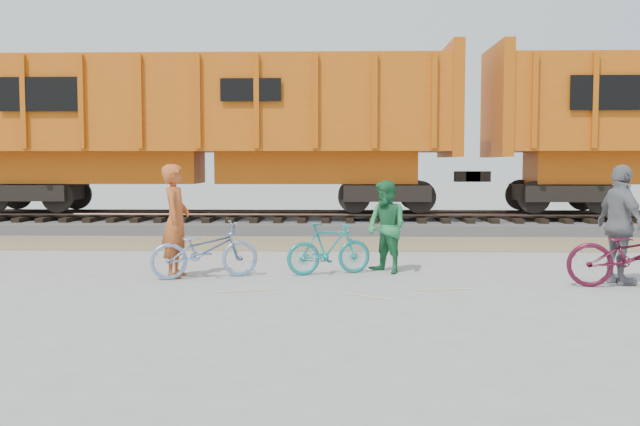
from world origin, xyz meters
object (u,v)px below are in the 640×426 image
(hopper_car_center, at_px, (209,125))
(person_woman, at_px, (621,225))
(bicycle_teal, at_px, (329,248))
(bicycle_maroon, at_px, (637,254))
(person_man, at_px, (387,227))
(bicycle_blue, at_px, (205,250))
(person_solo, at_px, (176,221))

(hopper_car_center, relative_size, person_woman, 7.38)
(bicycle_teal, height_order, bicycle_maroon, bicycle_maroon)
(bicycle_teal, bearing_deg, person_man, -97.90)
(bicycle_maroon, xyz_separation_m, person_man, (-3.72, 1.47, 0.28))
(bicycle_blue, distance_m, person_man, 3.16)
(person_woman, bearing_deg, bicycle_maroon, -178.40)
(bicycle_blue, relative_size, person_man, 1.11)
(bicycle_teal, relative_size, bicycle_maroon, 0.74)
(hopper_car_center, distance_m, person_solo, 8.80)
(bicycle_maroon, height_order, person_man, person_man)
(bicycle_blue, height_order, person_man, person_man)
(bicycle_teal, bearing_deg, person_solo, 78.33)
(bicycle_blue, height_order, bicycle_maroon, bicycle_maroon)
(bicycle_blue, bearing_deg, person_man, -98.62)
(bicycle_teal, bearing_deg, person_woman, -119.89)
(bicycle_maroon, relative_size, person_man, 1.26)
(bicycle_teal, height_order, person_solo, person_solo)
(bicycle_maroon, bearing_deg, person_solo, 95.48)
(hopper_car_center, relative_size, bicycle_maroon, 6.89)
(hopper_car_center, bearing_deg, person_solo, -83.33)
(bicycle_blue, height_order, person_woman, person_woman)
(bicycle_blue, distance_m, bicycle_maroon, 6.84)
(bicycle_blue, xyz_separation_m, person_woman, (6.69, -0.43, 0.48))
(bicycle_maroon, height_order, person_woman, person_woman)
(hopper_car_center, distance_m, bicycle_teal, 9.26)
(bicycle_maroon, bearing_deg, bicycle_teal, 87.68)
(hopper_car_center, distance_m, person_man, 9.43)
(hopper_car_center, bearing_deg, bicycle_blue, -80.14)
(bicycle_blue, xyz_separation_m, bicycle_teal, (2.07, 0.44, -0.02))
(person_man, bearing_deg, bicycle_maroon, 28.21)
(hopper_car_center, xyz_separation_m, person_man, (4.57, -7.96, -2.20))
(person_solo, relative_size, person_man, 1.17)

